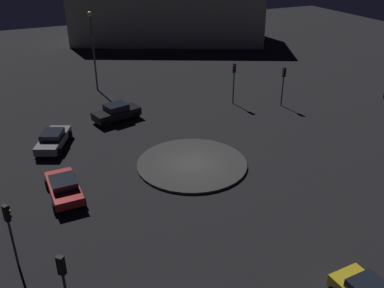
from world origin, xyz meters
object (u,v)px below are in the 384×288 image
(car_black, at_px, (116,112))
(store_building, at_px, (168,11))
(traffic_light_northeast, at_px, (9,224))
(traffic_light_northeast_near, at_px, (64,278))
(car_red, at_px, (64,187))
(traffic_light_southwest_near, at_px, (234,75))
(traffic_light_southwest, at_px, (283,79))
(streetlamp_south, at_px, (93,41))
(car_grey, at_px, (53,139))

(car_black, distance_m, store_building, 32.77)
(traffic_light_northeast, xyz_separation_m, traffic_light_northeast_near, (-1.80, 5.06, 0.16))
(car_red, relative_size, traffic_light_northeast, 1.14)
(traffic_light_southwest_near, height_order, traffic_light_northeast_near, traffic_light_southwest_near)
(car_black, height_order, traffic_light_northeast_near, traffic_light_northeast_near)
(car_red, xyz_separation_m, traffic_light_southwest, (-22.48, -7.67, 2.04))
(car_red, xyz_separation_m, streetlamp_south, (-6.92, -19.98, 4.66))
(traffic_light_northeast_near, xyz_separation_m, streetlamp_south, (-8.43, -30.63, 2.52))
(streetlamp_south, bearing_deg, traffic_light_southwest, 141.67)
(traffic_light_northeast_near, relative_size, store_building, 0.13)
(car_grey, distance_m, traffic_light_southwest_near, 18.27)
(car_red, height_order, streetlamp_south, streetlamp_south)
(streetlamp_south, xyz_separation_m, store_building, (-16.09, -19.03, -0.92))
(car_grey, relative_size, traffic_light_southwest, 1.23)
(car_black, xyz_separation_m, traffic_light_northeast_near, (8.07, 21.56, 2.08))
(car_red, distance_m, traffic_light_northeast_near, 10.98)
(traffic_light_northeast, relative_size, store_building, 0.12)
(store_building, bearing_deg, streetlamp_south, 75.90)
(car_grey, height_order, streetlamp_south, streetlamp_south)
(traffic_light_northeast_near, bearing_deg, car_black, 23.96)
(car_red, height_order, traffic_light_southwest, traffic_light_southwest)
(traffic_light_northeast, xyz_separation_m, store_building, (-26.32, -44.60, 1.75))
(car_red, height_order, store_building, store_building)
(traffic_light_northeast_near, bearing_deg, car_grey, 38.37)
(car_red, xyz_separation_m, traffic_light_northeast_near, (1.51, 10.66, 2.15))
(streetlamp_south, bearing_deg, traffic_light_northeast_near, 74.61)
(store_building, bearing_deg, traffic_light_northeast_near, 89.83)
(car_grey, xyz_separation_m, streetlamp_south, (-6.47, -12.31, 4.67))
(traffic_light_northeast, bearing_deg, car_red, 34.04)
(car_red, distance_m, traffic_light_northeast, 6.80)
(traffic_light_southwest, relative_size, traffic_light_northeast_near, 0.96)
(traffic_light_southwest, bearing_deg, car_grey, -28.98)
(car_red, relative_size, traffic_light_southwest, 1.12)
(traffic_light_northeast, bearing_deg, traffic_light_southwest_near, 10.72)
(car_black, xyz_separation_m, car_grey, (6.11, 3.24, -0.07))
(car_grey, bearing_deg, traffic_light_northeast_near, -160.90)
(car_red, bearing_deg, streetlamp_south, -20.00)
(traffic_light_southwest, relative_size, traffic_light_southwest_near, 0.94)
(car_grey, relative_size, streetlamp_south, 0.57)
(traffic_light_northeast_near, bearing_deg, store_building, 18.21)
(car_grey, bearing_deg, traffic_light_northeast, -170.63)
(car_grey, xyz_separation_m, traffic_light_northeast_near, (1.96, 18.32, 2.15))
(car_red, xyz_separation_m, traffic_light_southwest_near, (-18.41, -10.22, 2.20))
(traffic_light_southwest_near, bearing_deg, store_building, -146.37)
(traffic_light_southwest, distance_m, streetlamp_south, 20.01)
(traffic_light_northeast, height_order, store_building, store_building)
(store_building, bearing_deg, car_red, 85.58)
(car_grey, height_order, traffic_light_southwest, traffic_light_southwest)
(traffic_light_southwest_near, distance_m, store_building, 29.19)
(store_building, bearing_deg, traffic_light_southwest_near, 107.04)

